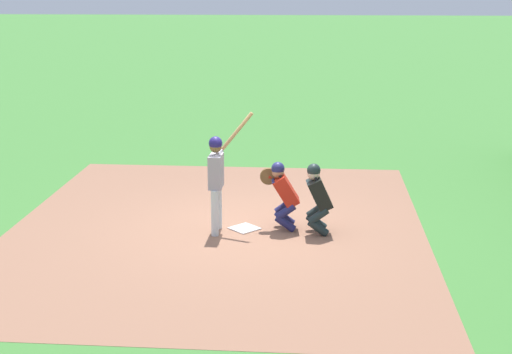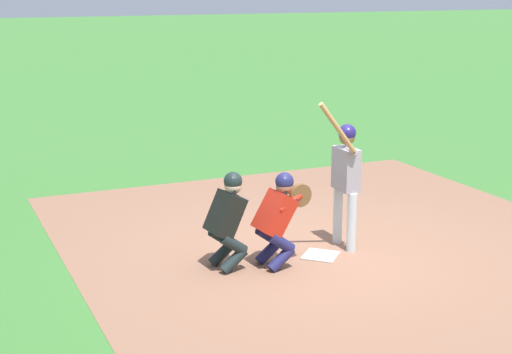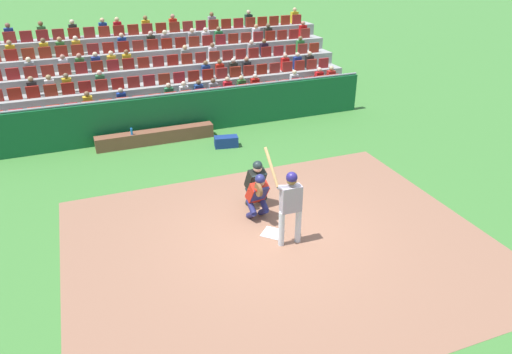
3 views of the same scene
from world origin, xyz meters
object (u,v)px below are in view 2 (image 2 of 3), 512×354
catcher_crouching (279,214)px  home_plate_marker (321,255)px  home_plate_umpire (228,216)px  batter_at_plate (346,172)px

catcher_crouching → home_plate_marker: bearing=96.8°
catcher_crouching → home_plate_umpire: home_plate_umpire is taller
home_plate_marker → home_plate_umpire: size_ratio=0.34×
home_plate_marker → batter_at_plate: batter_at_plate is taller
batter_at_plate → home_plate_marker: bearing=-69.2°
catcher_crouching → home_plate_umpire: 0.65m
home_plate_marker → batter_at_plate: 1.18m
batter_at_plate → catcher_crouching: size_ratio=1.69×
batter_at_plate → catcher_crouching: batter_at_plate is taller
home_plate_marker → catcher_crouching: catcher_crouching is taller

